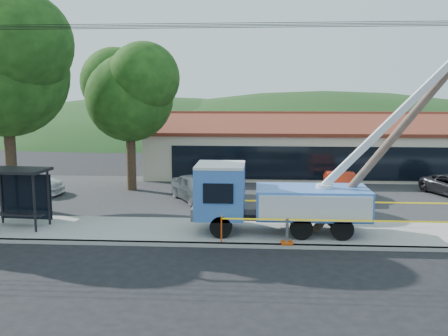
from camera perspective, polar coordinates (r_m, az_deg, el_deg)
ground at (r=17.67m, az=1.56°, el=-11.08°), size 120.00×120.00×0.00m
curb at (r=19.64m, az=1.80°, el=-8.83°), size 60.00×0.25×0.15m
sidewalk at (r=21.46m, az=1.98°, el=-7.33°), size 60.00×4.00×0.15m
parking_lot at (r=29.24m, az=2.48°, el=-3.12°), size 60.00×12.00×0.10m
strip_mall at (r=37.00m, az=9.00°, el=2.08°), size 22.50×8.53×4.67m
tree_west_near at (r=27.74m, az=-23.77°, el=11.08°), size 7.56×6.72×10.80m
tree_lot at (r=30.61m, az=-10.77°, el=8.86°), size 6.30×5.60×8.94m
hill_west at (r=73.57m, az=-8.51°, el=3.73°), size 78.40×56.00×28.00m
hill_center at (r=72.50m, az=11.23°, el=3.59°), size 89.60×64.00×32.00m
utility_truck at (r=20.97m, az=6.14°, el=-3.11°), size 12.19×3.87×8.95m
leaning_pole at (r=21.78m, az=20.45°, el=5.34°), size 7.01×1.86×8.90m
bus_shelter at (r=23.46m, az=-22.42°, el=-1.69°), size 2.77×1.83×2.57m
caution_tape at (r=21.53m, az=13.77°, el=-5.28°), size 10.27×3.44×1.00m
car_silver at (r=27.60m, az=-3.35°, el=-3.93°), size 3.47×4.48×1.43m
car_red at (r=28.94m, az=13.18°, el=-3.56°), size 1.58×4.38×1.44m
car_white at (r=31.40m, az=-22.39°, el=-3.05°), size 5.43×2.69×1.52m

